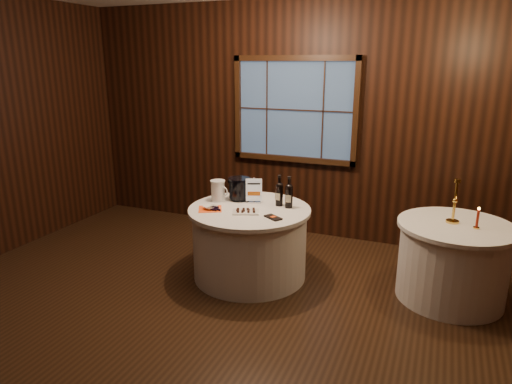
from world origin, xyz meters
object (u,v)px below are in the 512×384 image
at_px(chocolate_box, 273,218).
at_px(cracker_bowl, 210,207).
at_px(chocolate_plate, 246,211).
at_px(ice_bucket, 239,188).
at_px(port_bottle_left, 279,192).
at_px(main_table, 250,242).
at_px(side_table, 452,261).
at_px(grape_bunch, 215,208).
at_px(red_candle, 477,220).
at_px(port_bottle_right, 289,194).
at_px(brass_candlestick, 454,207).
at_px(glass_pitcher, 218,191).
at_px(sign_stand, 254,194).

distance_m(chocolate_box, cracker_bowl, 0.70).
bearing_deg(chocolate_box, chocolate_plate, -157.32).
bearing_deg(ice_bucket, port_bottle_left, -2.74).
xyz_separation_m(main_table, side_table, (2.00, 0.30, 0.00)).
distance_m(port_bottle_left, grape_bunch, 0.70).
bearing_deg(red_candle, chocolate_box, -166.12).
xyz_separation_m(port_bottle_right, cracker_bowl, (-0.74, -0.36, -0.12)).
distance_m(port_bottle_right, brass_candlestick, 1.59).
bearing_deg(glass_pitcher, chocolate_plate, -18.38).
relative_size(chocolate_plate, brass_candlestick, 0.74).
xyz_separation_m(side_table, grape_bunch, (-2.29, -0.51, 0.40)).
relative_size(main_table, chocolate_plate, 4.06).
xyz_separation_m(ice_bucket, chocolate_plate, (0.24, -0.38, -0.12)).
bearing_deg(chocolate_box, port_bottle_left, 133.91).
height_order(grape_bunch, red_candle, red_candle).
xyz_separation_m(side_table, port_bottle_left, (-1.75, -0.10, 0.53)).
bearing_deg(glass_pitcher, grape_bunch, -56.85).
bearing_deg(side_table, ice_bucket, -178.13).
bearing_deg(cracker_bowl, grape_bunch, -13.71).
bearing_deg(chocolate_plate, side_table, 12.89).
xyz_separation_m(cracker_bowl, brass_candlestick, (2.32, 0.52, 0.13)).
distance_m(sign_stand, glass_pitcher, 0.39).
height_order(sign_stand, brass_candlestick, brass_candlestick).
xyz_separation_m(ice_bucket, glass_pitcher, (-0.20, -0.13, -0.01)).
bearing_deg(glass_pitcher, chocolate_box, -10.44).
xyz_separation_m(ice_bucket, chocolate_box, (0.56, -0.43, -0.12)).
height_order(side_table, grape_bunch, grape_bunch).
bearing_deg(side_table, sign_stand, -176.92).
bearing_deg(chocolate_plate, grape_bunch, -170.38).
height_order(main_table, cracker_bowl, cracker_bowl).
bearing_deg(grape_bunch, sign_stand, 56.52).
bearing_deg(port_bottle_right, chocolate_box, -104.63).
bearing_deg(chocolate_plate, sign_stand, 99.16).
xyz_separation_m(main_table, sign_stand, (-0.03, 0.19, 0.48)).
bearing_deg(chocolate_plate, port_bottle_left, 57.05).
xyz_separation_m(main_table, brass_candlestick, (1.96, 0.33, 0.54)).
relative_size(sign_stand, ice_bucket, 1.12).
bearing_deg(red_candle, cracker_bowl, -170.23).
relative_size(sign_stand, red_candle, 1.37).
bearing_deg(sign_stand, brass_candlestick, -17.89).
bearing_deg(main_table, glass_pitcher, 166.35).
distance_m(ice_bucket, chocolate_box, 0.72).
xyz_separation_m(side_table, red_candle, (0.16, -0.06, 0.46)).
height_order(glass_pitcher, brass_candlestick, brass_candlestick).
relative_size(chocolate_plate, red_candle, 1.54).
distance_m(grape_bunch, brass_candlestick, 2.32).
relative_size(port_bottle_left, red_candle, 1.62).
bearing_deg(sign_stand, port_bottle_right, -24.27).
distance_m(side_table, brass_candlestick, 0.54).
xyz_separation_m(side_table, chocolate_plate, (-1.98, -0.45, 0.40)).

